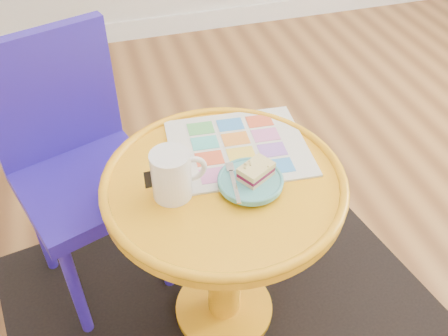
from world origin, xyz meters
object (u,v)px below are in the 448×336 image
object	(u,v)px
newspaper	(238,147)
plate	(250,181)
mug	(172,174)
chair	(76,158)
side_table	(224,224)

from	to	relation	value
newspaper	plate	world-z (taller)	plate
newspaper	mug	world-z (taller)	mug
chair	newspaper	distance (m)	0.49
side_table	mug	distance (m)	0.26
side_table	chair	size ratio (longest dim) A/B	0.72
side_table	newspaper	distance (m)	0.21
side_table	plate	distance (m)	0.19
side_table	plate	size ratio (longest dim) A/B	3.83
newspaper	side_table	bearing A→B (deg)	-119.01
mug	plate	world-z (taller)	mug
chair	newspaper	size ratio (longest dim) A/B	2.32
side_table	mug	bearing A→B (deg)	-174.61
newspaper	chair	bearing A→B (deg)	159.44
chair	newspaper	world-z (taller)	chair
side_table	chair	xyz separation A→B (m)	(-0.36, 0.31, 0.07)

